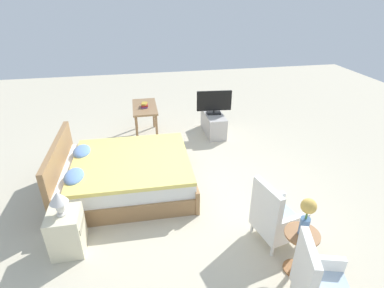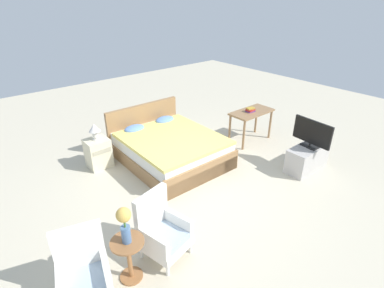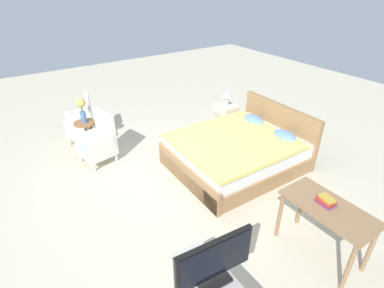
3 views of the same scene
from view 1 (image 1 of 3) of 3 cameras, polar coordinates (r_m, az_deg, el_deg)
ground_plane at (r=5.19m, az=0.46°, el=-8.51°), size 16.00×16.00×0.00m
bed at (r=5.14m, az=-12.70°, el=-5.64°), size 1.78×2.15×0.96m
armchair_by_window_left at (r=3.60m, az=23.00°, el=-23.73°), size 0.67×0.67×0.92m
armchair_by_window_right at (r=4.20m, az=15.51°, el=-13.40°), size 0.65×0.65×0.92m
side_table at (r=3.90m, az=19.74°, el=-18.05°), size 0.40×0.40×0.59m
flower_vase at (r=3.57m, az=21.07°, el=-12.22°), size 0.17×0.17×0.48m
nightstand at (r=4.29m, az=-22.74°, el=-15.19°), size 0.44×0.41×0.59m
table_lamp at (r=3.98m, az=-24.09°, el=-9.72°), size 0.22×0.22×0.33m
tv_stand at (r=7.02m, az=4.09°, el=3.95°), size 0.96×0.40×0.49m
tv_flatscreen at (r=6.83m, az=4.23°, el=7.98°), size 0.23×0.79×0.54m
vanity_desk at (r=6.78m, az=-8.96°, el=6.27°), size 1.04×0.52×0.73m
book_stack at (r=6.68m, az=-9.05°, el=7.33°), size 0.20×0.16×0.10m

